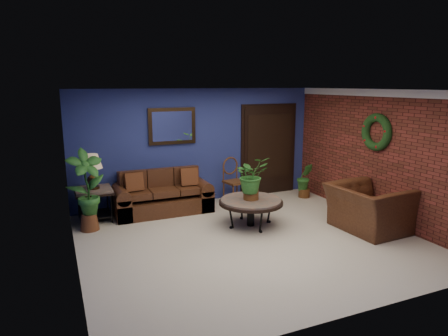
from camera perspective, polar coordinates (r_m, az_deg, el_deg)
name	(u,v)px	position (r m, az deg, el deg)	size (l,w,h in m)	color
floor	(249,239)	(6.91, 3.60, -10.13)	(5.50, 5.50, 0.00)	beige
wall_back	(199,146)	(8.81, -3.65, 3.13)	(5.50, 0.04, 2.50)	navy
wall_left	(71,184)	(5.86, -20.99, -2.13)	(0.04, 5.00, 2.50)	navy
wall_right_brick	(379,156)	(8.15, 21.25, 1.63)	(0.04, 5.00, 2.50)	maroon
ceiling	(251,90)	(6.41, 3.90, 11.06)	(5.50, 5.00, 0.02)	white
crown_molding	(383,93)	(8.02, 21.73, 9.93)	(0.03, 5.00, 0.14)	white
wall_mirror	(172,126)	(8.53, -7.42, 5.95)	(1.02, 0.06, 0.77)	#3E2A15
closet_door	(269,150)	(9.54, 6.38, 2.54)	(1.44, 0.06, 2.18)	black
wreath	(376,132)	(8.09, 20.94, 4.80)	(0.72, 0.72, 0.16)	black
sofa	(162,198)	(8.34, -8.86, -4.26)	(1.95, 0.84, 0.88)	#4D2B16
coffee_table	(251,202)	(7.41, 3.86, -4.91)	(1.18, 1.18, 0.51)	#504C46
end_table	(94,196)	(8.06, -18.08, -3.82)	(0.70, 0.70, 0.64)	#504C46
table_lamp	(92,167)	(7.93, -18.34, 0.11)	(0.39, 0.39, 0.64)	#3E2A15
side_chair	(233,177)	(8.85, 1.33, -1.31)	(0.50, 0.50, 1.01)	#583819
armchair	(368,208)	(7.63, 19.82, -5.43)	(1.26, 1.10, 0.82)	#4D2B16
coffee_plant	(251,176)	(7.28, 3.92, -1.14)	(0.64, 0.56, 0.80)	#5C3317
floor_plant	(305,180)	(9.43, 11.45, -1.66)	(0.43, 0.39, 0.81)	#5C3317
tall_plant	(87,187)	(7.48, -19.00, -2.57)	(0.75, 0.61, 1.49)	brown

